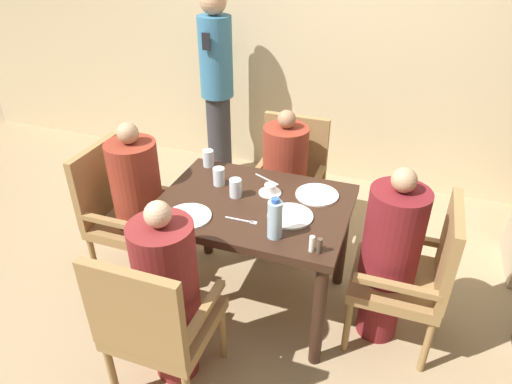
% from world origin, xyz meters
% --- Properties ---
extents(ground_plane, '(16.00, 16.00, 0.00)m').
position_xyz_m(ground_plane, '(0.00, 0.00, 0.00)').
color(ground_plane, '#9E8460').
extents(wall_back, '(8.00, 0.06, 2.80)m').
position_xyz_m(wall_back, '(0.00, 1.90, 1.40)').
color(wall_back, '#C6B289').
rests_on(wall_back, ground_plane).
extents(dining_table, '(1.12, 0.83, 0.77)m').
position_xyz_m(dining_table, '(0.00, 0.00, 0.65)').
color(dining_table, '#331E14').
rests_on(dining_table, ground_plane).
extents(chair_left_side, '(0.50, 0.50, 0.95)m').
position_xyz_m(chair_left_side, '(-0.95, -0.00, 0.52)').
color(chair_left_side, olive).
rests_on(chair_left_side, ground_plane).
extents(diner_in_left_chair, '(0.32, 0.32, 1.16)m').
position_xyz_m(diner_in_left_chair, '(-0.81, 0.00, 0.60)').
color(diner_in_left_chair, maroon).
rests_on(diner_in_left_chair, ground_plane).
extents(chair_far_side, '(0.50, 0.50, 0.95)m').
position_xyz_m(chair_far_side, '(0.00, 0.81, 0.52)').
color(chair_far_side, olive).
rests_on(chair_far_side, ground_plane).
extents(diner_in_far_chair, '(0.32, 0.32, 1.10)m').
position_xyz_m(diner_in_far_chair, '(-0.00, 0.66, 0.57)').
color(diner_in_far_chair, maroon).
rests_on(diner_in_far_chair, ground_plane).
extents(chair_right_side, '(0.50, 0.50, 0.95)m').
position_xyz_m(chair_right_side, '(0.95, -0.00, 0.52)').
color(chair_right_side, olive).
rests_on(chair_right_side, ground_plane).
extents(diner_in_right_chair, '(0.32, 0.32, 1.14)m').
position_xyz_m(diner_in_right_chair, '(0.81, 0.00, 0.59)').
color(diner_in_right_chair, maroon).
rests_on(diner_in_right_chair, ground_plane).
extents(chair_near_corner, '(0.50, 0.50, 0.95)m').
position_xyz_m(chair_near_corner, '(-0.22, -0.81, 0.52)').
color(chair_near_corner, olive).
rests_on(chair_near_corner, ground_plane).
extents(diner_in_near_chair, '(0.32, 0.32, 1.12)m').
position_xyz_m(diner_in_near_chair, '(-0.22, -0.66, 0.58)').
color(diner_in_near_chair, maroon).
rests_on(diner_in_near_chair, ground_plane).
extents(standing_host, '(0.29, 0.33, 1.73)m').
position_xyz_m(standing_host, '(-0.90, 1.52, 0.93)').
color(standing_host, '#2D2D33').
rests_on(standing_host, ground_plane).
extents(plate_main_left, '(0.26, 0.26, 0.01)m').
position_xyz_m(plate_main_left, '(0.33, 0.20, 0.77)').
color(plate_main_left, white).
rests_on(plate_main_left, dining_table).
extents(plate_main_right, '(0.26, 0.26, 0.01)m').
position_xyz_m(plate_main_right, '(0.24, -0.07, 0.77)').
color(plate_main_right, white).
rests_on(plate_main_right, dining_table).
extents(plate_dessert_center, '(0.26, 0.26, 0.01)m').
position_xyz_m(plate_dessert_center, '(-0.29, -0.26, 0.77)').
color(plate_dessert_center, white).
rests_on(plate_dessert_center, dining_table).
extents(teacup_with_saucer, '(0.14, 0.14, 0.06)m').
position_xyz_m(teacup_with_saucer, '(0.06, 0.13, 0.79)').
color(teacup_with_saucer, white).
rests_on(teacup_with_saucer, dining_table).
extents(water_bottle, '(0.08, 0.08, 0.24)m').
position_xyz_m(water_bottle, '(0.21, -0.27, 0.88)').
color(water_bottle, '#A3C6DB').
rests_on(water_bottle, dining_table).
extents(glass_tall_near, '(0.07, 0.07, 0.11)m').
position_xyz_m(glass_tall_near, '(-0.44, 0.33, 0.83)').
color(glass_tall_near, silver).
rests_on(glass_tall_near, dining_table).
extents(glass_tall_mid, '(0.07, 0.07, 0.11)m').
position_xyz_m(glass_tall_mid, '(-0.13, 0.03, 0.83)').
color(glass_tall_mid, silver).
rests_on(glass_tall_mid, dining_table).
extents(glass_tall_far, '(0.07, 0.07, 0.11)m').
position_xyz_m(glass_tall_far, '(-0.28, 0.13, 0.83)').
color(glass_tall_far, silver).
rests_on(glass_tall_far, dining_table).
extents(salt_shaker, '(0.03, 0.03, 0.09)m').
position_xyz_m(salt_shaker, '(0.43, -0.33, 0.81)').
color(salt_shaker, white).
rests_on(salt_shaker, dining_table).
extents(pepper_shaker, '(0.03, 0.03, 0.09)m').
position_xyz_m(pepper_shaker, '(0.47, -0.33, 0.81)').
color(pepper_shaker, '#4C3D2D').
rests_on(pepper_shaker, dining_table).
extents(fork_beside_plate, '(0.19, 0.02, 0.00)m').
position_xyz_m(fork_beside_plate, '(0.02, -0.20, 0.77)').
color(fork_beside_plate, silver).
rests_on(fork_beside_plate, dining_table).
extents(knife_beside_plate, '(0.19, 0.10, 0.00)m').
position_xyz_m(knife_beside_plate, '(-0.00, 0.28, 0.77)').
color(knife_beside_plate, silver).
rests_on(knife_beside_plate, dining_table).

